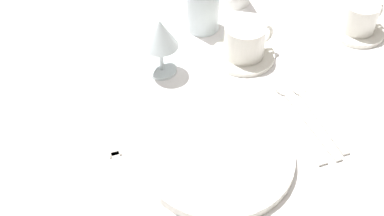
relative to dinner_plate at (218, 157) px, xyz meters
name	(u,v)px	position (x,y,z in m)	size (l,w,h in m)	color
dining_table	(190,111)	(0.03, 0.21, -0.09)	(1.80, 1.11, 0.74)	white
dinner_plate	(218,157)	(0.00, 0.00, 0.00)	(0.27, 0.27, 0.02)	white
fork_outer	(124,180)	(-0.17, 0.02, -0.01)	(0.03, 0.22, 0.00)	beige
dinner_knife	(296,125)	(0.17, 0.02, -0.01)	(0.02, 0.22, 0.00)	beige
spoon_soup	(299,110)	(0.20, 0.05, -0.01)	(0.03, 0.22, 0.01)	beige
spoon_dessert	(312,107)	(0.22, 0.05, -0.01)	(0.03, 0.20, 0.01)	beige
saucer_left	(243,55)	(0.17, 0.24, 0.00)	(0.14, 0.14, 0.01)	white
coffee_cup_left	(245,40)	(0.17, 0.24, 0.04)	(0.11, 0.09, 0.07)	white
saucer_right	(356,30)	(0.45, 0.22, 0.00)	(0.13, 0.13, 0.01)	white
coffee_cup_right	(361,17)	(0.45, 0.22, 0.03)	(0.10, 0.08, 0.07)	white
wine_glass_right	(160,36)	(-0.01, 0.26, 0.08)	(0.07, 0.07, 0.13)	silver
drink_tumbler	(203,8)	(0.13, 0.37, 0.04)	(0.08, 0.08, 0.12)	silver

